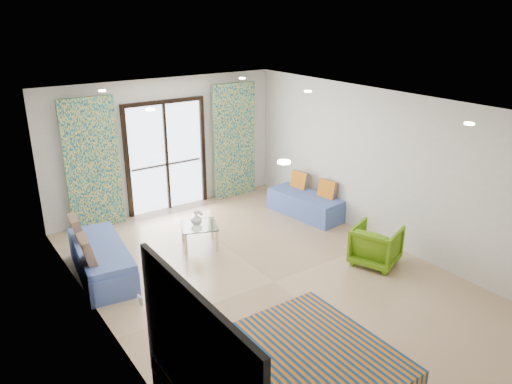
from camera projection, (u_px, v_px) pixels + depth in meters
floor at (274, 282)px, 7.70m from camera, size 5.00×7.50×0.01m
ceiling at (276, 108)px, 6.77m from camera, size 5.00×7.50×0.01m
wall_back at (165, 145)px, 10.13m from camera, size 5.00×0.01×2.70m
wall_left at (105, 244)px, 5.91m from camera, size 0.01×7.50×2.70m
wall_right at (392, 171)px, 8.56m from camera, size 0.01×7.50×2.70m
balcony_door at (166, 150)px, 10.14m from camera, size 1.76×0.08×2.28m
balcony_rail at (167, 164)px, 10.26m from camera, size 1.52×0.03×0.04m
curtain_left at (92, 165)px, 9.21m from camera, size 1.00×0.10×2.50m
curtain_right at (234, 141)px, 10.85m from camera, size 1.00×0.10×2.50m
downlight_a at (284, 162)px, 4.49m from camera, size 0.12×0.12×0.02m
downlight_b at (469, 124)px, 5.97m from camera, size 0.12×0.12×0.02m
downlight_c at (150, 110)px, 6.81m from camera, size 0.12×0.12×0.02m
downlight_d at (308, 91)px, 8.29m from camera, size 0.12×0.12×0.02m
downlight_e at (102, 91)px, 8.35m from camera, size 0.12×0.12×0.02m
downlight_f at (242, 78)px, 9.84m from camera, size 0.12×0.12×0.02m
headboard at (196, 365)px, 4.35m from camera, size 0.06×2.10×1.50m
switch_plate at (140, 300)px, 5.31m from camera, size 0.02×0.10×0.10m
daybed_left at (101, 259)px, 7.80m from camera, size 0.92×1.90×0.90m
daybed_right at (306, 203)px, 10.12m from camera, size 0.83×1.68×0.80m
coffee_table at (199, 227)px, 8.74m from camera, size 0.79×0.79×0.71m
vase at (196, 219)px, 8.71m from camera, size 0.23×0.24×0.20m
armchair at (376, 243)px, 8.14m from camera, size 0.87×0.90×0.72m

